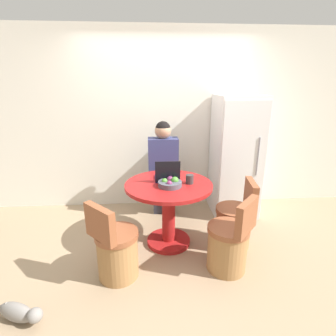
% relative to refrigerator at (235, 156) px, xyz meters
% --- Properties ---
extents(ground_plane, '(12.00, 12.00, 0.00)m').
position_rel_refrigerator_xyz_m(ground_plane, '(-0.97, -1.01, -0.85)').
color(ground_plane, '#9E8466').
extents(wall_back, '(7.00, 0.06, 2.60)m').
position_rel_refrigerator_xyz_m(wall_back, '(-0.97, 0.38, 0.45)').
color(wall_back, silver).
rests_on(wall_back, ground_plane).
extents(refrigerator, '(0.61, 0.68, 1.69)m').
position_rel_refrigerator_xyz_m(refrigerator, '(0.00, 0.00, 0.00)').
color(refrigerator, white).
rests_on(refrigerator, ground_plane).
extents(dining_table, '(0.99, 0.99, 0.76)m').
position_rel_refrigerator_xyz_m(dining_table, '(-1.01, -0.78, -0.32)').
color(dining_table, maroon).
rests_on(dining_table, ground_plane).
extents(chair_right_side, '(0.44, 0.42, 0.81)m').
position_rel_refrigerator_xyz_m(chair_right_side, '(-0.25, -0.89, -0.56)').
color(chair_right_side, '#9E7042').
rests_on(chair_right_side, ground_plane).
extents(chair_near_right_corner, '(0.49, 0.48, 0.81)m').
position_rel_refrigerator_xyz_m(chair_near_right_corner, '(-0.44, -1.29, -0.56)').
color(chair_near_right_corner, '#9E7042').
rests_on(chair_near_right_corner, ground_plane).
extents(chair_near_left_corner, '(0.49, 0.49, 0.81)m').
position_rel_refrigerator_xyz_m(chair_near_left_corner, '(-1.56, -1.32, -0.56)').
color(chair_near_left_corner, '#9E7042').
rests_on(chair_near_left_corner, ground_plane).
extents(person_seated, '(0.40, 0.37, 1.37)m').
position_rel_refrigerator_xyz_m(person_seated, '(-1.04, -0.07, -0.09)').
color(person_seated, '#2D2D38').
rests_on(person_seated, ground_plane).
extents(laptop, '(0.28, 0.26, 0.25)m').
position_rel_refrigerator_xyz_m(laptop, '(-1.02, -0.68, -0.03)').
color(laptop, '#141947').
rests_on(laptop, dining_table).
extents(fruit_bowl, '(0.26, 0.26, 0.10)m').
position_rel_refrigerator_xyz_m(fruit_bowl, '(-1.00, -0.87, -0.05)').
color(fruit_bowl, '#4C4C56').
rests_on(fruit_bowl, dining_table).
extents(coffee_cup, '(0.09, 0.09, 0.10)m').
position_rel_refrigerator_xyz_m(coffee_cup, '(-0.78, -0.80, -0.03)').
color(coffee_cup, '#383333').
rests_on(coffee_cup, dining_table).
extents(cat, '(0.44, 0.24, 0.17)m').
position_rel_refrigerator_xyz_m(cat, '(-2.28, -1.80, -0.76)').
color(cat, gray).
rests_on(cat, ground_plane).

